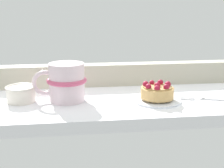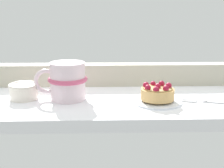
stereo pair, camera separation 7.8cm
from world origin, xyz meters
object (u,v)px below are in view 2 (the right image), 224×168
(sugar_bowl, at_px, (23,91))
(coffee_mug, at_px, (67,81))
(dessert_plate, at_px, (157,101))
(raspberry_tart, at_px, (157,93))
(dessert_fork, at_px, (214,102))

(sugar_bowl, bearing_deg, coffee_mug, -2.27)
(dessert_plate, xyz_separation_m, raspberry_tart, (-0.00, -0.00, 0.02))
(dessert_plate, height_order, raspberry_tart, raspberry_tart)
(dessert_plate, bearing_deg, dessert_fork, -2.38)
(dessert_plate, xyz_separation_m, sugar_bowl, (-0.32, 0.04, 0.02))
(dessert_plate, bearing_deg, raspberry_tart, -136.41)
(coffee_mug, bearing_deg, dessert_plate, -9.20)
(raspberry_tart, height_order, coffee_mug, coffee_mug)
(raspberry_tart, bearing_deg, dessert_plate, 43.59)
(dessert_fork, height_order, sugar_bowl, sugar_bowl)
(dessert_plate, relative_size, sugar_bowl, 1.58)
(coffee_mug, height_order, sugar_bowl, coffee_mug)
(dessert_fork, xyz_separation_m, sugar_bowl, (-0.45, 0.04, 0.02))
(dessert_plate, xyz_separation_m, coffee_mug, (-0.21, 0.03, 0.04))
(coffee_mug, bearing_deg, sugar_bowl, 177.73)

